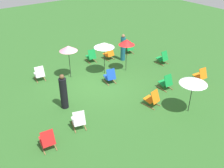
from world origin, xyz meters
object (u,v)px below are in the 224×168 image
object	(u,v)px
deckchair_11	(110,76)
person_0	(64,93)
deckchair_7	(91,56)
deckchair_8	(200,75)
deckchair_0	(166,82)
umbrella_1	(194,81)
deckchair_4	(163,58)
umbrella_2	(127,42)
deckchair_1	(39,74)
deckchair_2	(47,140)
deckchair_9	(129,48)
umbrella_0	(68,48)
deckchair_6	(152,99)
deckchair_10	(79,120)
deckchair_3	(109,54)
umbrella_3	(104,45)
person_1	(123,48)

from	to	relation	value
deckchair_11	person_0	xyz separation A→B (m)	(3.04, 0.63, 0.43)
deckchair_7	deckchair_8	xyz separation A→B (m)	(-3.35, 5.68, 0.00)
deckchair_0	umbrella_1	bearing A→B (deg)	75.17
deckchair_4	umbrella_2	bearing A→B (deg)	-17.89
deckchair_1	deckchair_4	size ratio (longest dim) A/B	1.00
deckchair_4	deckchair_2	bearing A→B (deg)	12.65
umbrella_2	deckchair_8	bearing A→B (deg)	124.81
deckchair_7	umbrella_2	world-z (taller)	umbrella_2
deckchair_0	person_0	world-z (taller)	person_0
deckchair_1	umbrella_2	size ratio (longest dim) A/B	0.43
deckchair_4	deckchair_9	size ratio (longest dim) A/B	1.00
deckchair_11	umbrella_0	distance (m)	2.66
deckchair_4	deckchair_11	bearing A→B (deg)	-4.06
deckchair_2	deckchair_6	distance (m)	5.05
deckchair_6	deckchair_10	bearing A→B (deg)	-19.55
deckchair_8	umbrella_2	xyz separation A→B (m)	(2.38, -3.42, 1.40)
deckchair_2	umbrella_2	distance (m)	7.22
deckchair_1	person_0	bearing A→B (deg)	96.13
deckchair_9	deckchair_1	bearing A→B (deg)	9.17
umbrella_0	deckchair_11	bearing A→B (deg)	128.14
deckchair_8	umbrella_0	size ratio (longest dim) A/B	0.45
deckchair_2	deckchair_4	xyz separation A→B (m)	(-8.75, -2.54, 0.00)
deckchair_3	umbrella_2	world-z (taller)	umbrella_2
deckchair_11	umbrella_2	xyz separation A→B (m)	(-1.59, -0.58, 1.40)
deckchair_3	umbrella_3	xyz separation A→B (m)	(1.35, 1.42, 1.36)
deckchair_4	umbrella_3	size ratio (longest dim) A/B	0.45
deckchair_0	deckchair_4	bearing A→B (deg)	-129.93
deckchair_11	deckchair_2	bearing A→B (deg)	39.40
deckchair_8	deckchair_10	bearing A→B (deg)	2.90
deckchair_1	deckchair_7	distance (m)	3.55
deckchair_4	deckchair_10	world-z (taller)	same
deckchair_9	umbrella_0	xyz separation A→B (m)	(4.80, 0.66, 1.35)
deckchair_3	person_1	size ratio (longest dim) A/B	0.49
deckchair_1	deckchair_3	xyz separation A→B (m)	(-4.65, 0.05, 0.00)
deckchair_3	deckchair_11	distance (m)	3.03
deckchair_7	deckchair_10	distance (m)	6.38
deckchair_10	person_0	size ratio (longest dim) A/B	0.51
deckchair_1	deckchair_8	bearing A→B (deg)	150.27
deckchair_3	deckchair_9	xyz separation A→B (m)	(-1.66, 0.02, 0.00)
deckchair_10	person_1	xyz separation A→B (m)	(-5.60, -4.10, 0.44)
deckchair_6	umbrella_1	xyz separation A→B (m)	(-0.99, 1.31, 1.21)
deckchair_7	umbrella_0	bearing A→B (deg)	34.20
deckchair_4	deckchair_9	bearing A→B (deg)	-79.70
deckchair_11	umbrella_1	xyz separation A→B (m)	(-1.27, 4.23, 1.21)
deckchair_3	umbrella_1	distance (m)	6.84
deckchair_9	person_0	distance (m)	7.14
deckchair_10	umbrella_3	world-z (taller)	umbrella_3
deckchair_10	deckchair_11	distance (m)	3.94
person_1	deckchair_4	bearing A→B (deg)	173.36
deckchair_2	umbrella_2	world-z (taller)	umbrella_2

